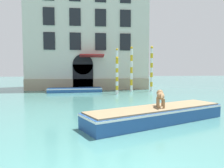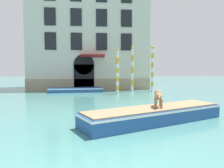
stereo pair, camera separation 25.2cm
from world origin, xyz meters
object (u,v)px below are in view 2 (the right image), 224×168
object	(u,v)px
mooring_pole_0	(152,69)
mooring_pole_1	(117,75)
dog_on_deck	(158,96)
mooring_pole_3	(118,70)
boat_foreground	(155,114)
mooring_pole_2	(132,69)
boat_moored_near_palazzo	(76,90)

from	to	relation	value
mooring_pole_0	mooring_pole_1	bearing A→B (deg)	-151.35
mooring_pole_0	dog_on_deck	bearing A→B (deg)	-105.44
dog_on_deck	mooring_pole_3	distance (m)	11.80
mooring_pole_0	mooring_pole_3	bearing A→B (deg)	-167.15
mooring_pole_0	mooring_pole_1	world-z (taller)	mooring_pole_0
boat_foreground	mooring_pole_1	distance (m)	10.60
boat_foreground	dog_on_deck	xyz separation A→B (m)	(0.16, 0.05, 0.82)
boat_foreground	mooring_pole_0	distance (m)	13.33
dog_on_deck	mooring_pole_1	distance (m)	10.48
boat_foreground	dog_on_deck	world-z (taller)	dog_on_deck
mooring_pole_3	mooring_pole_2	bearing A→B (deg)	33.89
boat_foreground	mooring_pole_1	xyz separation A→B (m)	(-0.31, 10.50, 1.40)
mooring_pole_0	mooring_pole_3	size ratio (longest dim) A/B	1.08
boat_foreground	boat_moored_near_palazzo	size ratio (longest dim) A/B	1.27
dog_on_deck	mooring_pole_2	size ratio (longest dim) A/B	0.24
mooring_pole_1	mooring_pole_2	world-z (taller)	mooring_pole_2
boat_moored_near_palazzo	mooring_pole_0	world-z (taller)	mooring_pole_0
boat_foreground	mooring_pole_1	world-z (taller)	mooring_pole_1
boat_foreground	mooring_pole_3	world-z (taller)	mooring_pole_3
boat_moored_near_palazzo	mooring_pole_1	size ratio (longest dim) A/B	1.60
dog_on_deck	mooring_pole_1	bearing A→B (deg)	17.08
boat_moored_near_palazzo	mooring_pole_3	world-z (taller)	mooring_pole_3
mooring_pole_1	mooring_pole_3	bearing A→B (deg)	81.88
mooring_pole_1	mooring_pole_2	size ratio (longest dim) A/B	0.75
mooring_pole_0	boat_moored_near_palazzo	bearing A→B (deg)	176.86
boat_foreground	mooring_pole_3	xyz separation A→B (m)	(-0.12, 11.81, 1.83)
mooring_pole_0	mooring_pole_2	distance (m)	2.09
mooring_pole_0	mooring_pole_3	world-z (taller)	mooring_pole_0
boat_foreground	mooring_pole_0	size ratio (longest dim) A/B	1.50
dog_on_deck	mooring_pole_0	size ratio (longest dim) A/B	0.24
boat_moored_near_palazzo	mooring_pole_3	bearing A→B (deg)	-21.82
mooring_pole_2	mooring_pole_3	size ratio (longest dim) A/B	1.07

